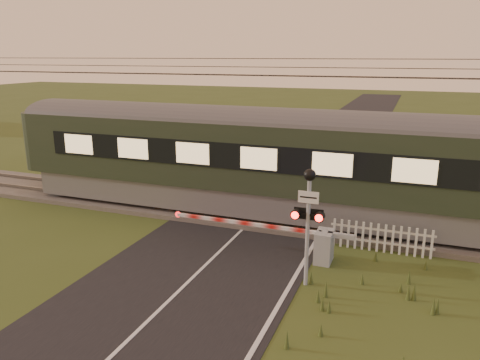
% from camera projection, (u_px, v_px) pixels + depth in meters
% --- Properties ---
extents(ground, '(160.00, 160.00, 0.00)m').
position_uv_depth(ground, '(181.00, 290.00, 12.81)').
color(ground, '#3A491C').
rests_on(ground, ground).
extents(road, '(6.00, 140.00, 0.03)m').
position_uv_depth(road, '(177.00, 294.00, 12.59)').
color(road, black).
rests_on(road, ground).
extents(track_bed, '(140.00, 3.40, 0.39)m').
position_uv_depth(track_bed, '(257.00, 215.00, 18.66)').
color(track_bed, '#47423D').
rests_on(track_bed, ground).
extents(overhead_wires, '(120.00, 0.62, 0.62)m').
position_uv_depth(overhead_wires, '(258.00, 69.00, 17.20)').
color(overhead_wires, black).
rests_on(overhead_wires, ground).
extents(boom_gate, '(6.07, 0.78, 1.03)m').
position_uv_depth(boom_gate, '(315.00, 244.00, 14.51)').
color(boom_gate, gray).
rests_on(boom_gate, ground).
extents(crossing_signal, '(0.85, 0.35, 3.34)m').
position_uv_depth(crossing_signal, '(308.00, 207.00, 12.52)').
color(crossing_signal, gray).
rests_on(crossing_signal, ground).
extents(picket_fence, '(3.29, 0.08, 0.96)m').
position_uv_depth(picket_fence, '(381.00, 238.00, 15.16)').
color(picket_fence, silver).
rests_on(picket_fence, ground).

